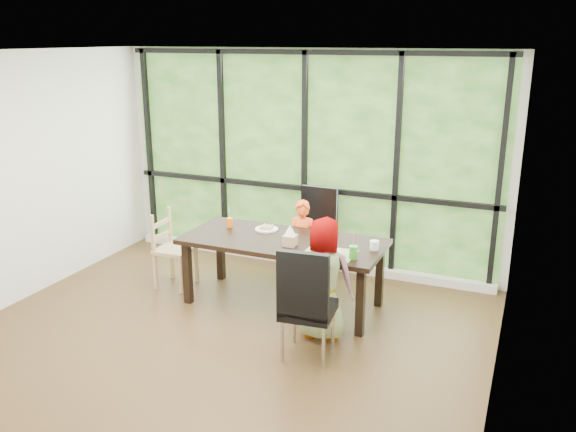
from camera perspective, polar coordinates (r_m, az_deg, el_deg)
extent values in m
plane|color=black|center=(5.98, -6.32, -11.50)|extent=(5.00, 5.00, 0.00)
plane|color=silver|center=(7.46, 1.74, 5.38)|extent=(5.00, 0.00, 5.00)
cube|color=#1E4515|center=(7.44, 1.69, 5.35)|extent=(4.80, 0.02, 2.65)
cube|color=silver|center=(7.73, 1.39, -4.25)|extent=(4.80, 0.12, 0.10)
cube|color=black|center=(6.49, -0.47, -5.38)|extent=(2.24, 1.16, 0.75)
cube|color=black|center=(7.22, 2.44, -1.68)|extent=(0.47, 0.47, 1.08)
cube|color=black|center=(5.41, 1.97, -8.19)|extent=(0.50, 0.50, 1.08)
cube|color=tan|center=(7.07, -10.74, -3.15)|extent=(0.41, 0.43, 0.90)
imported|color=#F6561B|center=(6.93, 1.37, -2.67)|extent=(0.38, 0.25, 1.03)
imported|color=slate|center=(5.74, 3.31, -6.01)|extent=(0.64, 0.46, 1.21)
cube|color=tan|center=(5.96, 4.00, -3.58)|extent=(0.50, 0.37, 0.01)
cylinder|color=white|center=(6.67, -2.07, -1.26)|extent=(0.26, 0.26, 0.02)
cylinder|color=white|center=(5.98, 3.78, -3.45)|extent=(0.27, 0.27, 0.02)
cylinder|color=orange|center=(6.78, -5.60, -0.63)|extent=(0.07, 0.07, 0.11)
cylinder|color=green|center=(5.82, 6.26, -3.49)|extent=(0.08, 0.08, 0.13)
cylinder|color=white|center=(6.10, 8.26, -2.79)|extent=(0.09, 0.09, 0.09)
cube|color=tan|center=(6.16, 0.19, -2.34)|extent=(0.13, 0.13, 0.11)
cylinder|color=white|center=(6.76, -5.62, 0.12)|extent=(0.01, 0.04, 0.20)
cylinder|color=pink|center=(5.79, 6.29, -2.50)|extent=(0.01, 0.04, 0.20)
cone|color=white|center=(6.12, 0.19, -1.36)|extent=(0.12, 0.12, 0.11)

